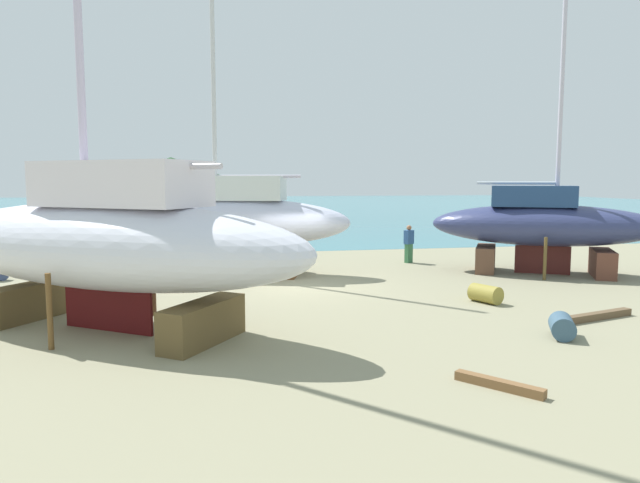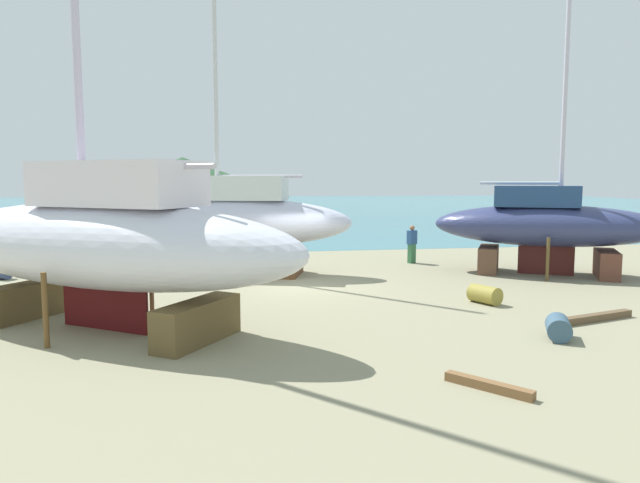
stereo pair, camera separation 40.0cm
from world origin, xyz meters
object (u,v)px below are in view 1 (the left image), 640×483
Objects in this scene: sailboat_far_slipway at (107,240)px; barrel_rust_near at (485,294)px; sailboat_large_starboard at (543,224)px; sailboat_mid_port at (229,220)px; worker at (409,243)px; barrel_ochre at (562,326)px.

sailboat_far_slipway is 10.59m from barrel_rust_near.
sailboat_mid_port is (-11.83, 2.19, 0.15)m from sailboat_large_starboard.
worker reaches higher than barrel_ochre.
sailboat_large_starboard is at bearing -173.40° from sailboat_mid_port.
worker is at bearing 85.83° from barrel_rust_near.
worker is 1.94× the size of barrel_ochre.
sailboat_far_slipway is (-3.13, -7.86, 0.11)m from sailboat_mid_port.
sailboat_far_slipway is at bearing -173.34° from barrel_rust_near.
barrel_rust_near is at bearing -106.86° from sailboat_large_starboard.
sailboat_large_starboard is at bearing 44.03° from barrel_rust_near.
sailboat_mid_port is at bearing 137.28° from barrel_rust_near.
worker is at bearing 165.79° from sailboat_large_starboard.
barrel_ochre is (-4.69, -8.30, -1.66)m from sailboat_large_starboard.
sailboat_mid_port reaches higher than barrel_rust_near.
sailboat_large_starboard is 15.42× the size of barrel_rust_near.
sailboat_far_slipway is at bearing 165.68° from barrel_ochre.
worker is at bearing -105.06° from sailboat_far_slipway.
barrel_rust_near is 3.83m from barrel_ochre.
sailboat_far_slipway is 14.53m from worker.
sailboat_large_starboard is 5.63m from worker.
sailboat_far_slipway reaches higher than barrel_ochre.
sailboat_far_slipway is 21.24× the size of barrel_rust_near.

